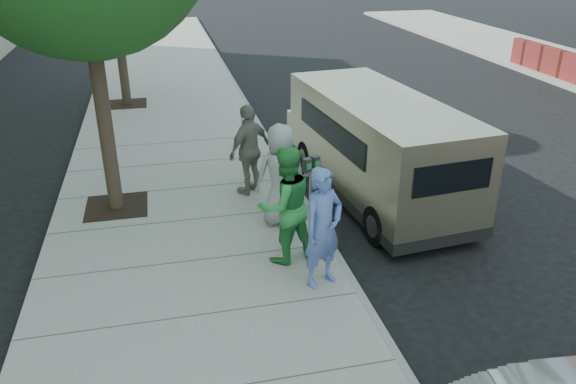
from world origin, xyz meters
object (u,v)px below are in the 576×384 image
object	(u,v)px
van	(375,145)
person_green_shirt	(285,205)
parking_meter	(311,180)
person_striped_polo	(250,150)
person_gray_shirt	(281,175)
person_officer	(323,228)

from	to	relation	value
van	person_green_shirt	world-z (taller)	van
van	person_green_shirt	distance (m)	3.40
parking_meter	person_striped_polo	bearing A→B (deg)	83.14
person_green_shirt	person_gray_shirt	world-z (taller)	person_green_shirt
parking_meter	person_green_shirt	bearing A→B (deg)	-159.39
person_green_shirt	person_gray_shirt	xyz separation A→B (m)	(0.21, 1.32, -0.04)
person_green_shirt	person_gray_shirt	distance (m)	1.34
van	person_gray_shirt	distance (m)	2.46
van	person_striped_polo	bearing A→B (deg)	165.67
person_officer	person_striped_polo	world-z (taller)	person_officer
person_striped_polo	person_gray_shirt	bearing A→B (deg)	64.98
parking_meter	person_striped_polo	xyz separation A→B (m)	(-0.71, 2.17, -0.17)
person_green_shirt	person_gray_shirt	size ratio (longest dim) A/B	1.04
person_gray_shirt	person_green_shirt	bearing A→B (deg)	75.98
van	person_officer	bearing A→B (deg)	-128.34
person_officer	parking_meter	bearing A→B (deg)	56.48
person_officer	person_gray_shirt	distance (m)	2.14
person_green_shirt	van	bearing A→B (deg)	-152.83
person_green_shirt	person_officer	bearing A→B (deg)	98.94
van	person_striped_polo	world-z (taller)	van
van	person_green_shirt	bearing A→B (deg)	-141.44
parking_meter	person_striped_polo	size ratio (longest dim) A/B	0.81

